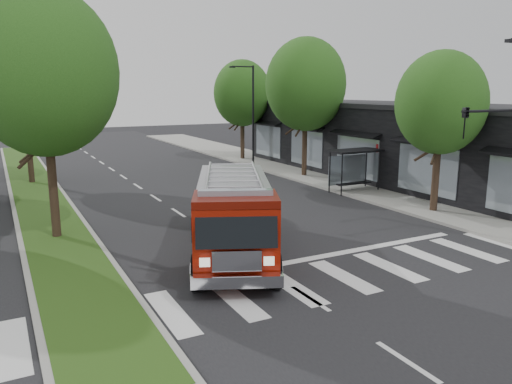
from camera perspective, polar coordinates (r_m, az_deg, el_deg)
ground at (r=18.58m, az=-0.73°, el=-7.70°), size 140.00×140.00×0.00m
sidewalk_right at (r=33.35m, az=10.70°, el=0.92°), size 5.00×80.00×0.15m
median at (r=34.24m, az=-23.97°, el=0.40°), size 3.00×50.00×0.15m
storefront_row at (r=35.95m, az=16.51°, el=5.32°), size 8.00×30.00×5.00m
bus_shelter at (r=30.80m, az=11.06°, el=3.74°), size 3.20×1.60×2.61m
tree_right_near at (r=26.26m, az=20.39°, el=9.51°), size 4.40×4.40×8.05m
tree_right_mid at (r=35.45m, az=5.71°, el=12.12°), size 5.60×5.60×9.72m
tree_right_far at (r=44.15m, az=-1.59°, el=11.21°), size 5.00×5.00×8.73m
tree_median_near at (r=21.73m, az=-23.13°, el=12.47°), size 5.80×5.80×10.16m
tree_median_far at (r=35.69m, az=-25.07°, el=11.10°), size 5.60×5.60×9.72m
streetlight_right_far at (r=40.09m, az=-0.53°, el=9.23°), size 2.11×0.20×8.00m
fire_engine at (r=18.81m, az=-2.57°, el=-2.69°), size 6.10×9.34×3.13m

